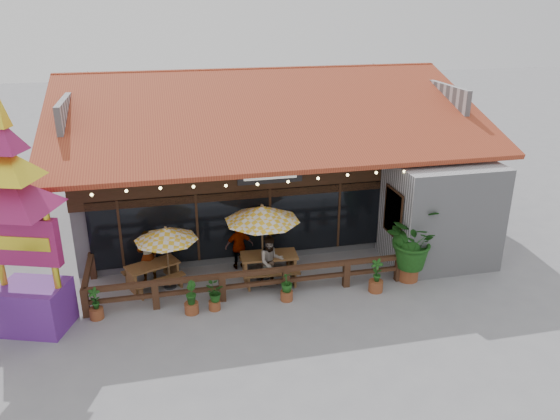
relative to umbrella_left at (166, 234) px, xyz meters
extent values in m
plane|color=gray|center=(4.05, -0.71, -1.87)|extent=(100.00, 100.00, 0.00)
cube|color=#A9A9AD|center=(4.05, 6.29, 0.13)|extent=(14.00, 10.00, 4.00)
cube|color=#391E12|center=(2.55, 1.21, 1.33)|extent=(11.00, 0.16, 1.60)
cube|color=black|center=(2.55, 1.19, -0.37)|extent=(10.00, 0.12, 2.40)
cube|color=#FFB672|center=(2.55, 1.39, -0.37)|extent=(9.80, 0.05, 2.20)
cube|color=#A9A9AD|center=(9.30, -0.06, -0.07)|extent=(3.50, 2.70, 3.60)
cube|color=red|center=(7.49, -0.21, 0.13)|extent=(0.06, 1.20, 1.50)
cube|color=#391E12|center=(7.48, -0.21, 0.13)|extent=(0.04, 1.34, 1.64)
cube|color=#A54225|center=(4.05, 2.79, 3.03)|extent=(15.50, 7.05, 2.37)
cube|color=#A54225|center=(4.05, 9.79, 3.03)|extent=(15.50, 7.05, 2.37)
cube|color=#A54225|center=(4.05, 6.29, 4.15)|extent=(15.50, 0.30, 0.12)
cube|color=#A9A9AD|center=(-2.95, 6.29, 2.83)|extent=(0.20, 9.00, 1.80)
cube|color=#A9A9AD|center=(11.05, 6.29, 2.83)|extent=(0.20, 9.00, 1.80)
cube|color=black|center=(3.55, 1.09, 1.33)|extent=(2.20, 0.10, 0.55)
cube|color=silver|center=(3.55, 1.03, 1.33)|extent=(1.80, 0.02, 0.25)
cube|color=#391E12|center=(-1.45, 1.15, -0.37)|extent=(0.08, 0.08, 2.40)
cube|color=#391E12|center=(1.05, 1.15, -0.37)|extent=(0.08, 0.08, 2.40)
cube|color=#391E12|center=(3.55, 1.15, -0.37)|extent=(0.08, 0.08, 2.40)
cube|color=#391E12|center=(6.05, 1.15, -0.37)|extent=(0.08, 0.08, 2.40)
sphere|color=#FFE88C|center=(-1.95, -0.63, 1.68)|extent=(0.09, 0.09, 0.09)
sphere|color=#FFE88C|center=(-1.00, -0.63, 1.72)|extent=(0.09, 0.09, 0.09)
sphere|color=#FFE88C|center=(-0.05, -0.63, 1.73)|extent=(0.09, 0.09, 0.09)
sphere|color=#FFE88C|center=(0.90, -0.63, 1.70)|extent=(0.09, 0.09, 0.09)
sphere|color=#FFE88C|center=(1.85, -0.63, 1.66)|extent=(0.09, 0.09, 0.09)
sphere|color=#FFE88C|center=(2.80, -0.63, 1.63)|extent=(0.09, 0.09, 0.09)
sphere|color=#FFE88C|center=(3.75, -0.63, 1.64)|extent=(0.09, 0.09, 0.09)
sphere|color=#FFE88C|center=(4.70, -0.63, 1.68)|extent=(0.09, 0.09, 0.09)
sphere|color=#FFE88C|center=(5.65, -0.63, 1.72)|extent=(0.09, 0.09, 0.09)
sphere|color=#FFE88C|center=(6.60, -0.63, 1.73)|extent=(0.09, 0.09, 0.09)
sphere|color=#FFE88C|center=(7.55, -0.63, 1.70)|extent=(0.09, 0.09, 0.09)
cube|color=#462819|center=(-2.45, -1.21, -1.42)|extent=(0.20, 0.20, 0.90)
cube|color=#462819|center=(-0.45, -1.21, -1.42)|extent=(0.20, 0.20, 0.90)
cube|color=#462819|center=(1.55, -1.21, -1.42)|extent=(0.20, 0.20, 0.90)
cube|color=#462819|center=(3.55, -1.21, -1.42)|extent=(0.20, 0.20, 0.90)
cube|color=#462819|center=(5.55, -1.21, -1.42)|extent=(0.20, 0.20, 0.90)
cube|color=#462819|center=(7.35, -1.21, -1.42)|extent=(0.20, 0.20, 0.90)
cube|color=#462819|center=(2.45, -1.21, -1.02)|extent=(9.80, 0.16, 0.14)
cube|color=#462819|center=(2.45, -1.21, -1.42)|extent=(9.80, 0.12, 0.12)
cube|color=#462819|center=(-2.45, 0.04, -1.02)|extent=(0.16, 2.50, 0.14)
cube|color=#462819|center=(-2.45, 1.19, -1.42)|extent=(0.20, 0.20, 0.90)
cylinder|color=brown|center=(0.00, 0.00, -0.86)|extent=(0.05, 0.05, 2.01)
cone|color=yellow|center=(0.00, 0.00, 0.01)|extent=(2.33, 2.33, 0.39)
sphere|color=brown|center=(0.00, 0.00, 0.23)|extent=(0.09, 0.09, 0.09)
cylinder|color=black|center=(0.00, 0.00, -1.84)|extent=(0.38, 0.38, 0.05)
cylinder|color=brown|center=(3.05, -0.03, -0.64)|extent=(0.06, 0.06, 2.47)
cone|color=yellow|center=(3.05, -0.03, 0.44)|extent=(3.24, 3.24, 0.48)
sphere|color=brown|center=(3.05, -0.03, 0.71)|extent=(0.11, 0.11, 0.11)
cylinder|color=black|center=(3.05, -0.03, -1.84)|extent=(0.47, 0.47, 0.06)
cube|color=brown|center=(-0.50, 0.22, -1.12)|extent=(1.80, 1.34, 0.06)
cube|color=brown|center=(-1.16, -0.06, -1.49)|extent=(0.35, 0.69, 0.75)
cube|color=brown|center=(0.15, 0.49, -1.49)|extent=(0.35, 0.69, 0.75)
cube|color=brown|center=(-0.28, -0.30, -1.42)|extent=(1.61, 0.90, 0.05)
cube|color=brown|center=(-0.72, 0.73, -1.42)|extent=(1.61, 0.90, 0.05)
cube|color=brown|center=(3.24, -0.14, -1.02)|extent=(1.89, 0.98, 0.07)
cube|color=brown|center=(2.44, -0.09, -1.44)|extent=(0.14, 0.81, 0.85)
cube|color=brown|center=(4.04, -0.20, -1.44)|extent=(0.14, 0.81, 0.85)
cube|color=brown|center=(3.20, -0.77, -1.36)|extent=(1.85, 0.44, 0.06)
cube|color=brown|center=(3.28, 0.49, -1.36)|extent=(1.85, 0.44, 0.06)
cube|color=#602589|center=(-3.73, -1.49, -1.20)|extent=(2.13, 1.86, 1.34)
cube|color=#921B54|center=(-3.73, -1.49, 0.81)|extent=(1.99, 0.93, 1.34)
cube|color=yellow|center=(-3.73, -1.65, 0.81)|extent=(1.48, 0.55, 0.39)
cylinder|color=yellow|center=(-2.95, -1.49, 0.59)|extent=(0.18, 0.18, 2.23)
pyramid|color=#921B54|center=(-3.73, -1.49, 2.60)|extent=(3.42, 3.42, 0.89)
pyramid|color=yellow|center=(-3.73, -1.49, 3.32)|extent=(2.42, 2.42, 0.78)
pyramid|color=#921B54|center=(-3.73, -1.49, 4.05)|extent=(1.57, 1.57, 0.78)
cylinder|color=brown|center=(7.70, -1.24, -1.62)|extent=(0.67, 0.67, 0.49)
imported|color=#195117|center=(7.70, -1.24, -0.38)|extent=(2.23, 2.33, 2.00)
sphere|color=#195117|center=(7.87, -1.35, -0.76)|extent=(0.67, 0.67, 0.67)
sphere|color=#195117|center=(7.57, -1.08, -0.54)|extent=(0.58, 0.58, 0.58)
imported|color=#391E12|center=(-0.64, 0.61, -0.98)|extent=(0.75, 0.61, 1.79)
imported|color=#391E12|center=(3.21, -0.59, -1.01)|extent=(0.86, 0.69, 1.71)
imported|color=#391E12|center=(2.41, 0.84, -1.04)|extent=(0.99, 0.46, 1.65)
cylinder|color=brown|center=(-2.15, -1.38, -1.71)|extent=(0.40, 0.40, 0.32)
imported|color=#195117|center=(-2.15, -1.38, -1.21)|extent=(0.39, 0.31, 0.67)
cylinder|color=brown|center=(0.57, -1.71, -1.70)|extent=(0.42, 0.42, 0.33)
imported|color=#195117|center=(0.57, -1.71, -1.19)|extent=(0.37, 0.43, 0.69)
cylinder|color=brown|center=(1.25, -1.67, -1.73)|extent=(0.35, 0.35, 0.28)
imported|color=#195117|center=(1.25, -1.67, -1.29)|extent=(0.67, 0.64, 0.58)
cylinder|color=brown|center=(3.48, -1.62, -1.72)|extent=(0.38, 0.38, 0.31)
imported|color=#195117|center=(3.48, -1.62, -1.25)|extent=(0.45, 0.45, 0.63)
cylinder|color=brown|center=(6.37, -1.72, -1.69)|extent=(0.46, 0.46, 0.36)
imported|color=#195117|center=(6.37, -1.72, -1.13)|extent=(0.46, 0.48, 0.75)
camera|label=1|loc=(-0.01, -15.89, 6.87)|focal=35.00mm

